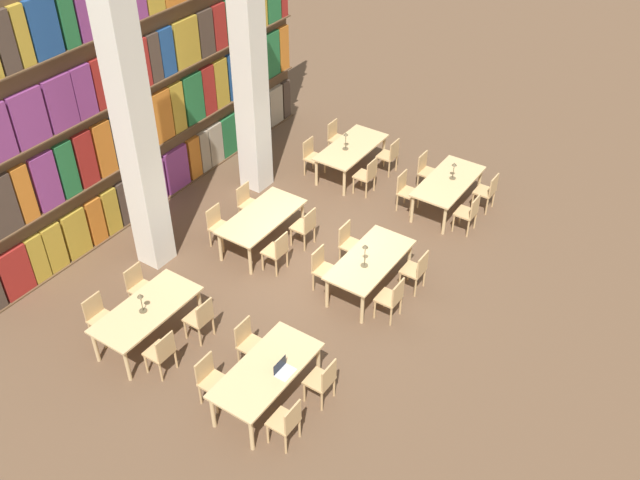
# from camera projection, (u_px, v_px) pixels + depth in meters

# --- Properties ---
(ground_plane) EXTENTS (40.00, 40.00, 0.00)m
(ground_plane) POSITION_uv_depth(u_px,v_px,m) (315.00, 263.00, 14.40)
(ground_plane) COLOR brown
(bookshelf_bank) EXTENTS (9.75, 0.35, 5.50)m
(bookshelf_bank) POSITION_uv_depth(u_px,v_px,m) (147.00, 92.00, 14.64)
(bookshelf_bank) COLOR brown
(bookshelf_bank) RESTS_ON ground_plane
(pillar_left) EXTENTS (0.55, 0.55, 6.00)m
(pillar_left) POSITION_uv_depth(u_px,v_px,m) (134.00, 128.00, 12.69)
(pillar_left) COLOR silver
(pillar_left) RESTS_ON ground_plane
(pillar_center) EXTENTS (0.55, 0.55, 6.00)m
(pillar_center) POSITION_uv_depth(u_px,v_px,m) (249.00, 64.00, 14.85)
(pillar_center) COLOR silver
(pillar_center) RESTS_ON ground_plane
(reading_table_0) EXTENTS (1.96, 0.92, 0.73)m
(reading_table_0) POSITION_uv_depth(u_px,v_px,m) (267.00, 372.00, 11.26)
(reading_table_0) COLOR tan
(reading_table_0) RESTS_ON ground_plane
(chair_0) EXTENTS (0.42, 0.40, 0.88)m
(chair_0) POSITION_uv_depth(u_px,v_px,m) (287.00, 422.00, 10.71)
(chair_0) COLOR tan
(chair_0) RESTS_ON ground_plane
(chair_1) EXTENTS (0.42, 0.40, 0.88)m
(chair_1) POSITION_uv_depth(u_px,v_px,m) (211.00, 379.00, 11.37)
(chair_1) COLOR tan
(chair_1) RESTS_ON ground_plane
(chair_2) EXTENTS (0.42, 0.40, 0.88)m
(chair_2) POSITION_uv_depth(u_px,v_px,m) (323.00, 380.00, 11.35)
(chair_2) COLOR tan
(chair_2) RESTS_ON ground_plane
(chair_3) EXTENTS (0.42, 0.40, 0.88)m
(chair_3) POSITION_uv_depth(u_px,v_px,m) (249.00, 342.00, 12.01)
(chair_3) COLOR tan
(chair_3) RESTS_ON ground_plane
(laptop) EXTENTS (0.32, 0.22, 0.21)m
(laptop) POSITION_uv_depth(u_px,v_px,m) (284.00, 370.00, 11.14)
(laptop) COLOR silver
(laptop) RESTS_ON reading_table_0
(reading_table_1) EXTENTS (1.96, 0.92, 0.73)m
(reading_table_1) POSITION_uv_depth(u_px,v_px,m) (370.00, 262.00, 13.42)
(reading_table_1) COLOR tan
(reading_table_1) RESTS_ON ground_plane
(chair_4) EXTENTS (0.42, 0.40, 0.88)m
(chair_4) POSITION_uv_depth(u_px,v_px,m) (392.00, 298.00, 12.88)
(chair_4) COLOR tan
(chair_4) RESTS_ON ground_plane
(chair_5) EXTENTS (0.42, 0.40, 0.88)m
(chair_5) POSITION_uv_depth(u_px,v_px,m) (323.00, 268.00, 13.54)
(chair_5) COLOR tan
(chair_5) RESTS_ON ground_plane
(chair_6) EXTENTS (0.42, 0.40, 0.88)m
(chair_6) POSITION_uv_depth(u_px,v_px,m) (416.00, 270.00, 13.49)
(chair_6) COLOR tan
(chair_6) RESTS_ON ground_plane
(chair_7) EXTENTS (0.42, 0.40, 0.88)m
(chair_7) POSITION_uv_depth(u_px,v_px,m) (349.00, 243.00, 14.15)
(chair_7) COLOR tan
(chair_7) RESTS_ON ground_plane
(desk_lamp_0) EXTENTS (0.14, 0.14, 0.50)m
(desk_lamp_0) POSITION_uv_depth(u_px,v_px,m) (365.00, 252.00, 13.00)
(desk_lamp_0) COLOR brown
(desk_lamp_0) RESTS_ON reading_table_1
(reading_table_2) EXTENTS (1.96, 0.92, 0.73)m
(reading_table_2) POSITION_uv_depth(u_px,v_px,m) (448.00, 183.00, 15.53)
(reading_table_2) COLOR tan
(reading_table_2) RESTS_ON ground_plane
(chair_8) EXTENTS (0.42, 0.40, 0.88)m
(chair_8) POSITION_uv_depth(u_px,v_px,m) (469.00, 212.00, 14.97)
(chair_8) COLOR tan
(chair_8) RESTS_ON ground_plane
(chair_9) EXTENTS (0.42, 0.40, 0.88)m
(chair_9) POSITION_uv_depth(u_px,v_px,m) (406.00, 190.00, 15.62)
(chair_9) COLOR tan
(chair_9) RESTS_ON ground_plane
(chair_10) EXTENTS (0.42, 0.40, 0.88)m
(chair_10) POSITION_uv_depth(u_px,v_px,m) (487.00, 191.00, 15.61)
(chair_10) COLOR tan
(chair_10) RESTS_ON ground_plane
(chair_11) EXTENTS (0.42, 0.40, 0.88)m
(chair_11) POSITION_uv_depth(u_px,v_px,m) (426.00, 171.00, 16.26)
(chair_11) COLOR tan
(chair_11) RESTS_ON ground_plane
(desk_lamp_1) EXTENTS (0.14, 0.14, 0.40)m
(desk_lamp_1) POSITION_uv_depth(u_px,v_px,m) (454.00, 168.00, 15.39)
(desk_lamp_1) COLOR brown
(desk_lamp_1) RESTS_ON reading_table_2
(reading_table_3) EXTENTS (1.96, 0.92, 0.73)m
(reading_table_3) POSITION_uv_depth(u_px,v_px,m) (147.00, 312.00, 12.35)
(reading_table_3) COLOR tan
(reading_table_3) RESTS_ON ground_plane
(chair_12) EXTENTS (0.42, 0.40, 0.88)m
(chair_12) POSITION_uv_depth(u_px,v_px,m) (162.00, 352.00, 11.83)
(chair_12) COLOR tan
(chair_12) RESTS_ON ground_plane
(chair_13) EXTENTS (0.42, 0.40, 0.88)m
(chair_13) POSITION_uv_depth(u_px,v_px,m) (100.00, 317.00, 12.49)
(chair_13) COLOR tan
(chair_13) RESTS_ON ground_plane
(chair_14) EXTENTS (0.42, 0.40, 0.88)m
(chair_14) POSITION_uv_depth(u_px,v_px,m) (201.00, 318.00, 12.47)
(chair_14) COLOR tan
(chair_14) RESTS_ON ground_plane
(chair_15) EXTENTS (0.42, 0.40, 0.88)m
(chair_15) POSITION_uv_depth(u_px,v_px,m) (140.00, 286.00, 13.13)
(chair_15) COLOR tan
(chair_15) RESTS_ON ground_plane
(desk_lamp_2) EXTENTS (0.14, 0.14, 0.40)m
(desk_lamp_2) POSITION_uv_depth(u_px,v_px,m) (141.00, 300.00, 12.09)
(desk_lamp_2) COLOR brown
(desk_lamp_2) RESTS_ON reading_table_3
(reading_table_4) EXTENTS (1.96, 0.92, 0.73)m
(reading_table_4) POSITION_uv_depth(u_px,v_px,m) (262.00, 219.00, 14.50)
(reading_table_4) COLOR tan
(reading_table_4) RESTS_ON ground_plane
(chair_16) EXTENTS (0.42, 0.40, 0.88)m
(chair_16) POSITION_uv_depth(u_px,v_px,m) (277.00, 251.00, 13.95)
(chair_16) COLOR tan
(chair_16) RESTS_ON ground_plane
(chair_17) EXTENTS (0.42, 0.40, 0.88)m
(chair_17) POSITION_uv_depth(u_px,v_px,m) (219.00, 225.00, 14.61)
(chair_17) COLOR tan
(chair_17) RESTS_ON ground_plane
(chair_18) EXTENTS (0.42, 0.40, 0.88)m
(chair_18) POSITION_uv_depth(u_px,v_px,m) (305.00, 226.00, 14.59)
(chair_18) COLOR tan
(chair_18) RESTS_ON ground_plane
(chair_19) EXTENTS (0.42, 0.40, 0.88)m
(chair_19) POSITION_uv_depth(u_px,v_px,m) (248.00, 203.00, 15.24)
(chair_19) COLOR tan
(chair_19) RESTS_ON ground_plane
(reading_table_5) EXTENTS (1.96, 0.92, 0.73)m
(reading_table_5) POSITION_uv_depth(u_px,v_px,m) (351.00, 149.00, 16.68)
(reading_table_5) COLOR tan
(reading_table_5) RESTS_ON ground_plane
(chair_20) EXTENTS (0.42, 0.40, 0.88)m
(chair_20) POSITION_uv_depth(u_px,v_px,m) (367.00, 175.00, 16.11)
(chair_20) COLOR tan
(chair_20) RESTS_ON ground_plane
(chair_21) EXTENTS (0.42, 0.40, 0.88)m
(chair_21) POSITION_uv_depth(u_px,v_px,m) (312.00, 156.00, 16.77)
(chair_21) COLOR tan
(chair_21) RESTS_ON ground_plane
(chair_22) EXTENTS (0.42, 0.40, 0.88)m
(chair_22) POSITION_uv_depth(u_px,v_px,m) (390.00, 155.00, 16.80)
(chair_22) COLOR tan
(chair_22) RESTS_ON ground_plane
(chair_23) EXTENTS (0.42, 0.40, 0.88)m
(chair_23) POSITION_uv_depth(u_px,v_px,m) (337.00, 137.00, 17.45)
(chair_23) COLOR tan
(chair_23) RESTS_ON ground_plane
(desk_lamp_3) EXTENTS (0.14, 0.14, 0.43)m
(desk_lamp_3) POSITION_uv_depth(u_px,v_px,m) (346.00, 138.00, 16.36)
(desk_lamp_3) COLOR brown
(desk_lamp_3) RESTS_ON reading_table_5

